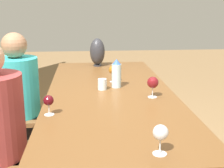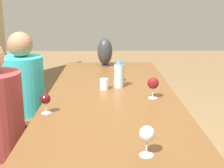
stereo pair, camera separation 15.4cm
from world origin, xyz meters
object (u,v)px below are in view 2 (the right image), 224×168
at_px(wine_glass_2, 147,134).
at_px(wine_glass_3, 117,70).
at_px(person_far, 26,95).
at_px(wine_glass_1, 45,100).
at_px(chair_far, 16,107).
at_px(wine_glass_0, 153,84).
at_px(water_bottle, 119,74).
at_px(vase, 105,52).
at_px(water_tumbler, 104,84).

height_order(wine_glass_2, wine_glass_3, wine_glass_3).
bearing_deg(wine_glass_2, person_far, 32.98).
relative_size(wine_glass_1, chair_far, 0.13).
height_order(wine_glass_3, person_far, person_far).
height_order(wine_glass_0, wine_glass_2, wine_glass_0).
bearing_deg(water_bottle, person_far, 73.90).
bearing_deg(chair_far, wine_glass_2, -144.45).
height_order(vase, chair_far, vase).
height_order(water_tumbler, wine_glass_2, wine_glass_2).
bearing_deg(water_bottle, wine_glass_3, 3.92).
height_order(water_bottle, wine_glass_2, water_bottle).
bearing_deg(wine_glass_3, person_far, 85.53).
relative_size(water_tumbler, person_far, 0.07).
height_order(wine_glass_3, chair_far, chair_far).
relative_size(wine_glass_0, person_far, 0.13).
bearing_deg(water_bottle, vase, 7.77).
relative_size(water_bottle, wine_glass_1, 1.84).
bearing_deg(wine_glass_1, wine_glass_3, -30.91).
height_order(vase, person_far, person_far).
xyz_separation_m(water_bottle, vase, (0.86, 0.12, 0.04)).
relative_size(water_tumbler, wine_glass_1, 0.69).
bearing_deg(person_far, chair_far, 90.00).
bearing_deg(person_far, wine_glass_3, -94.47).
distance_m(wine_glass_0, chair_far, 1.32).
bearing_deg(wine_glass_2, wine_glass_3, 4.04).
relative_size(vase, wine_glass_0, 1.96).
bearing_deg(wine_glass_0, water_tumbler, 56.29).
xyz_separation_m(vase, wine_glass_3, (-0.69, -0.11, -0.05)).
height_order(wine_glass_0, wine_glass_3, wine_glass_0).
bearing_deg(water_tumbler, vase, -0.05).
bearing_deg(wine_glass_0, person_far, 63.18).
bearing_deg(wine_glass_3, water_bottle, -176.08).
height_order(wine_glass_1, wine_glass_2, wine_glass_2).
height_order(wine_glass_1, wine_glass_3, wine_glass_3).
height_order(vase, wine_glass_0, vase).
relative_size(wine_glass_0, wine_glass_3, 1.05).
xyz_separation_m(wine_glass_0, wine_glass_2, (-0.86, 0.15, -0.01)).
height_order(wine_glass_2, chair_far, chair_far).
distance_m(wine_glass_1, person_far, 0.94).
distance_m(wine_glass_1, chair_far, 1.01).
relative_size(wine_glass_2, person_far, 0.12).
bearing_deg(water_tumbler, wine_glass_3, -24.27).
bearing_deg(wine_glass_3, wine_glass_0, -152.52).
bearing_deg(wine_glass_0, vase, 16.83).
height_order(water_tumbler, person_far, person_far).
distance_m(wine_glass_1, wine_glass_2, 0.79).
relative_size(wine_glass_3, chair_far, 0.15).
distance_m(water_tumbler, wine_glass_1, 0.65).
height_order(water_tumbler, wine_glass_0, wine_glass_0).
xyz_separation_m(water_tumbler, wine_glass_0, (-0.23, -0.35, 0.07)).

